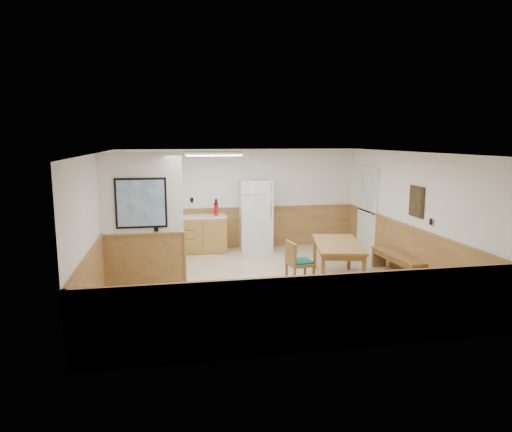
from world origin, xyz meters
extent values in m
plane|color=tan|center=(0.00, 0.00, 0.00)|extent=(6.00, 6.00, 0.00)
cube|color=white|center=(0.00, 0.00, 2.50)|extent=(6.00, 6.00, 0.02)
cube|color=white|center=(0.00, 3.00, 1.25)|extent=(6.00, 0.02, 2.50)
cube|color=white|center=(3.00, 0.00, 1.25)|extent=(0.02, 6.00, 2.50)
cube|color=white|center=(-3.00, 0.00, 1.25)|extent=(0.02, 6.00, 2.50)
cube|color=#AB8144|center=(0.00, 2.98, 0.50)|extent=(6.00, 0.04, 1.00)
cube|color=#AB8144|center=(2.98, 0.00, 0.50)|extent=(0.04, 6.00, 1.00)
cube|color=#AB8144|center=(-2.98, 0.00, 0.50)|extent=(0.04, 6.00, 1.00)
cube|color=white|center=(-2.25, 0.20, 1.75)|extent=(1.50, 0.15, 1.50)
cube|color=#AB8144|center=(-2.25, 0.20, 0.50)|extent=(1.50, 0.17, 1.00)
cube|color=black|center=(-2.25, 0.10, 1.60)|extent=(0.92, 0.03, 0.92)
cube|color=white|center=(-2.25, 0.09, 1.60)|extent=(0.84, 0.01, 0.84)
cube|color=olive|center=(-1.10, 2.68, 0.43)|extent=(1.40, 0.60, 0.86)
cube|color=olive|center=(-2.57, 2.68, 0.43)|extent=(0.06, 0.60, 0.86)
cube|color=olive|center=(-1.83, 2.68, 0.43)|extent=(0.06, 0.60, 0.86)
cube|color=beige|center=(-1.50, 2.68, 0.88)|extent=(2.20, 0.60, 0.04)
cube|color=beige|center=(-1.50, 2.98, 0.95)|extent=(2.20, 0.02, 0.10)
cube|color=white|center=(2.97, 1.90, 1.02)|extent=(0.05, 1.02, 2.15)
cube|color=white|center=(2.96, 1.90, 1.02)|extent=(0.04, 0.90, 2.05)
cube|color=silver|center=(2.94, 1.90, 1.55)|extent=(0.02, 0.76, 0.80)
cube|color=white|center=(-2.10, 2.98, 1.55)|extent=(0.80, 0.03, 1.00)
cube|color=silver|center=(-2.10, 2.96, 1.55)|extent=(0.70, 0.01, 0.90)
cube|color=#352515|center=(2.97, -0.30, 1.55)|extent=(0.03, 0.50, 0.60)
cube|color=black|center=(2.95, -0.30, 1.55)|extent=(0.01, 0.42, 0.52)
cube|color=white|center=(-0.80, 1.30, 2.45)|extent=(1.20, 0.30, 0.08)
cube|color=white|center=(-0.80, 1.30, 2.40)|extent=(1.15, 0.25, 0.01)
cube|color=silver|center=(0.35, 2.63, 0.88)|extent=(0.81, 0.73, 1.76)
cube|color=silver|center=(0.66, 2.27, 1.60)|extent=(0.03, 0.02, 0.23)
cube|color=silver|center=(0.66, 2.27, 1.06)|extent=(0.03, 0.02, 0.41)
cube|color=#A16E3B|center=(1.45, -0.11, 0.72)|extent=(1.20, 1.84, 0.05)
cube|color=#A16E3B|center=(1.45, -0.11, 0.65)|extent=(1.08, 1.72, 0.10)
cube|color=#A16E3B|center=(0.92, -0.80, 0.35)|extent=(0.08, 0.08, 0.70)
cube|color=#A16E3B|center=(1.27, 0.74, 0.35)|extent=(0.08, 0.08, 0.70)
cube|color=#A16E3B|center=(1.63, -0.96, 0.35)|extent=(0.08, 0.08, 0.70)
cube|color=#A16E3B|center=(1.98, 0.57, 0.35)|extent=(0.08, 0.08, 0.70)
cube|color=#A16E3B|center=(2.75, -0.09, 0.42)|extent=(0.43, 1.57, 0.05)
cube|color=#A16E3B|center=(2.75, -0.82, 0.20)|extent=(0.32, 0.08, 0.40)
cube|color=#A16E3B|center=(2.75, 0.64, 0.20)|extent=(0.32, 0.08, 0.40)
cube|color=#A16E3B|center=(0.65, -0.27, 0.42)|extent=(0.50, 0.50, 0.06)
cube|color=#105342|center=(0.65, -0.27, 0.47)|extent=(0.46, 0.46, 0.03)
cube|color=#A16E3B|center=(0.46, -0.30, 0.65)|extent=(0.11, 0.45, 0.40)
cube|color=#105342|center=(0.27, -0.32, 0.65)|extent=(0.07, 0.39, 0.34)
cube|color=#A16E3B|center=(0.49, -0.49, 0.20)|extent=(0.04, 0.04, 0.39)
cube|color=#A16E3B|center=(0.43, -0.10, 0.20)|extent=(0.04, 0.04, 0.39)
cube|color=#A16E3B|center=(0.87, -0.44, 0.20)|extent=(0.04, 0.04, 0.39)
cube|color=#A16E3B|center=(0.82, -0.05, 0.20)|extent=(0.04, 0.04, 0.39)
cylinder|color=#B60911|center=(-0.63, 2.63, 1.07)|extent=(0.13, 0.13, 0.34)
cylinder|color=black|center=(-0.63, 2.63, 1.27)|extent=(0.06, 0.06, 0.07)
cylinder|color=green|center=(-2.07, 2.64, 1.00)|extent=(0.07, 0.07, 0.20)
camera|label=1|loc=(-1.74, -8.32, 2.75)|focal=32.00mm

